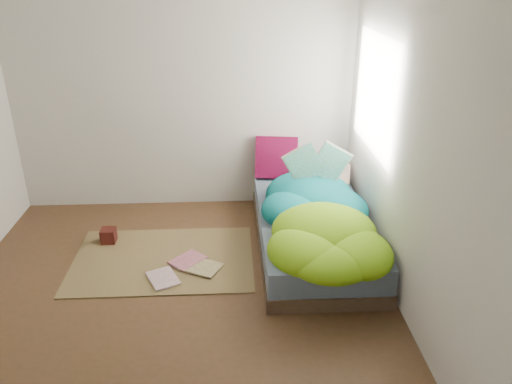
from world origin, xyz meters
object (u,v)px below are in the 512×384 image
open_book (318,153)px  wooden_box (109,235)px  floor_book_b (179,256)px  floor_book_a (150,282)px  pillow_magenta (277,157)px  bed (312,230)px

open_book → wooden_box: bearing=-178.9°
floor_book_b → floor_book_a: bearing=-74.2°
wooden_box → pillow_magenta: bearing=24.0°
floor_book_a → pillow_magenta: bearing=26.0°
floor_book_a → open_book: bearing=3.0°
wooden_box → floor_book_b: size_ratio=0.45×
bed → open_book: 0.72m
floor_book_a → floor_book_b: 0.44m
wooden_box → floor_book_a: 0.87m
bed → pillow_magenta: 1.02m
open_book → floor_book_b: open_book is taller
pillow_magenta → floor_book_a: bearing=-121.3°
pillow_magenta → floor_book_b: bearing=-124.7°
open_book → floor_book_a: (-1.49, -0.80, -0.81)m
pillow_magenta → floor_book_a: (-1.17, -1.46, -0.54)m
wooden_box → floor_book_a: bearing=-55.7°
open_book → floor_book_a: 1.88m
bed → open_book: (0.06, 0.25, 0.67)m
wooden_box → floor_book_a: size_ratio=0.45×
floor_book_a → floor_book_b: size_ratio=1.01×
wooden_box → floor_book_a: wooden_box is taller
bed → open_book: open_book is taller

